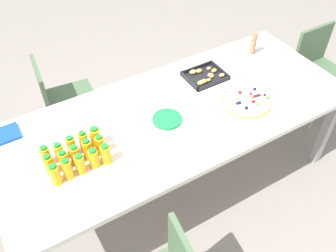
% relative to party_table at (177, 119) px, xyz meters
% --- Properties ---
extents(ground_plane, '(12.00, 12.00, 0.00)m').
position_rel_party_table_xyz_m(ground_plane, '(0.00, 0.00, -0.70)').
color(ground_plane, gray).
extents(party_table, '(2.41, 0.99, 0.75)m').
position_rel_party_table_xyz_m(party_table, '(0.00, 0.00, 0.00)').
color(party_table, white).
rests_on(party_table, ground_plane).
extents(chair_end, '(0.40, 0.40, 0.83)m').
position_rel_party_table_xyz_m(chair_end, '(1.54, 0.10, -0.19)').
color(chair_end, '#4C6B4C').
rests_on(chair_end, ground_plane).
extents(chair_far_left, '(0.44, 0.44, 0.83)m').
position_rel_party_table_xyz_m(chair_far_left, '(-0.55, 0.85, -0.19)').
color(chair_far_left, '#4C6B4C').
rests_on(chair_far_left, ground_plane).
extents(juice_bottle_0, '(0.06, 0.06, 0.15)m').
position_rel_party_table_xyz_m(juice_bottle_0, '(-0.86, -0.15, 0.12)').
color(juice_bottle_0, '#F9AE14').
rests_on(juice_bottle_0, party_table).
extents(juice_bottle_1, '(0.05, 0.05, 0.14)m').
position_rel_party_table_xyz_m(juice_bottle_1, '(-0.79, -0.15, 0.12)').
color(juice_bottle_1, '#FAAE14').
rests_on(juice_bottle_1, party_table).
extents(juice_bottle_2, '(0.06, 0.06, 0.14)m').
position_rel_party_table_xyz_m(juice_bottle_2, '(-0.72, -0.15, 0.12)').
color(juice_bottle_2, '#F9AE14').
rests_on(juice_bottle_2, party_table).
extents(juice_bottle_3, '(0.06, 0.06, 0.13)m').
position_rel_party_table_xyz_m(juice_bottle_3, '(-0.64, -0.14, 0.12)').
color(juice_bottle_3, '#FAAD14').
rests_on(juice_bottle_3, party_table).
extents(juice_bottle_4, '(0.06, 0.06, 0.14)m').
position_rel_party_table_xyz_m(juice_bottle_4, '(-0.57, -0.15, 0.12)').
color(juice_bottle_4, '#FAAE14').
rests_on(juice_bottle_4, party_table).
extents(juice_bottle_5, '(0.05, 0.05, 0.15)m').
position_rel_party_table_xyz_m(juice_bottle_5, '(-0.87, -0.07, 0.13)').
color(juice_bottle_5, '#FAAB14').
rests_on(juice_bottle_5, party_table).
extents(juice_bottle_6, '(0.06, 0.06, 0.14)m').
position_rel_party_table_xyz_m(juice_bottle_6, '(-0.79, -0.07, 0.12)').
color(juice_bottle_6, '#F9AD14').
rests_on(juice_bottle_6, party_table).
extents(juice_bottle_7, '(0.06, 0.06, 0.14)m').
position_rel_party_table_xyz_m(juice_bottle_7, '(-0.72, -0.07, 0.12)').
color(juice_bottle_7, '#FAAC14').
rests_on(juice_bottle_7, party_table).
extents(juice_bottle_8, '(0.05, 0.05, 0.15)m').
position_rel_party_table_xyz_m(juice_bottle_8, '(-0.65, -0.07, 0.13)').
color(juice_bottle_8, '#FAAC14').
rests_on(juice_bottle_8, party_table).
extents(juice_bottle_9, '(0.05, 0.05, 0.14)m').
position_rel_party_table_xyz_m(juice_bottle_9, '(-0.57, -0.07, 0.12)').
color(juice_bottle_9, '#FAAB14').
rests_on(juice_bottle_9, party_table).
extents(juice_bottle_10, '(0.05, 0.05, 0.14)m').
position_rel_party_table_xyz_m(juice_bottle_10, '(-0.86, 0.01, 0.12)').
color(juice_bottle_10, '#F9AD14').
rests_on(juice_bottle_10, party_table).
extents(juice_bottle_11, '(0.05, 0.05, 0.13)m').
position_rel_party_table_xyz_m(juice_bottle_11, '(-0.79, 0.00, 0.12)').
color(juice_bottle_11, '#F9AD14').
rests_on(juice_bottle_11, party_table).
extents(juice_bottle_12, '(0.05, 0.05, 0.15)m').
position_rel_party_table_xyz_m(juice_bottle_12, '(-0.72, -0.00, 0.13)').
color(juice_bottle_12, '#F9AE14').
rests_on(juice_bottle_12, party_table).
extents(juice_bottle_13, '(0.05, 0.05, 0.15)m').
position_rel_party_table_xyz_m(juice_bottle_13, '(-0.64, -0.00, 0.13)').
color(juice_bottle_13, '#F9AD14').
rests_on(juice_bottle_13, party_table).
extents(juice_bottle_14, '(0.06, 0.06, 0.15)m').
position_rel_party_table_xyz_m(juice_bottle_14, '(-0.57, 0.00, 0.12)').
color(juice_bottle_14, '#F9AD14').
rests_on(juice_bottle_14, party_table).
extents(fruit_pizza, '(0.34, 0.34, 0.05)m').
position_rel_party_table_xyz_m(fruit_pizza, '(0.46, -0.16, 0.07)').
color(fruit_pizza, tan).
rests_on(fruit_pizza, party_table).
extents(snack_tray, '(0.28, 0.23, 0.04)m').
position_rel_party_table_xyz_m(snack_tray, '(0.37, 0.22, 0.07)').
color(snack_tray, black).
rests_on(snack_tray, party_table).
extents(plate_stack, '(0.19, 0.19, 0.02)m').
position_rel_party_table_xyz_m(plate_stack, '(-0.09, -0.03, 0.07)').
color(plate_stack, '#1E8C4C').
rests_on(plate_stack, party_table).
extents(napkin_stack, '(0.15, 0.15, 0.02)m').
position_rel_party_table_xyz_m(napkin_stack, '(-1.01, 0.36, 0.07)').
color(napkin_stack, '#194CA5').
rests_on(napkin_stack, party_table).
extents(cardboard_tube, '(0.04, 0.04, 0.18)m').
position_rel_party_table_xyz_m(cardboard_tube, '(0.88, 0.29, 0.15)').
color(cardboard_tube, '#9E7A56').
rests_on(cardboard_tube, party_table).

